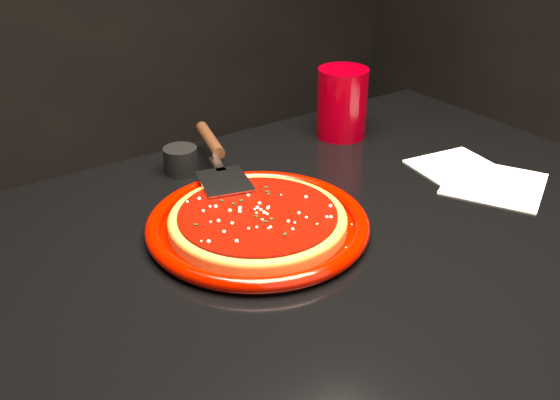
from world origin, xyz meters
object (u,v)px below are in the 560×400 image
at_px(ramekin, 181,160).
at_px(pizza_server, 218,156).
at_px(cup, 342,103).
at_px(plate, 258,224).

bearing_deg(ramekin, pizza_server, -56.65).
bearing_deg(cup, plate, -147.48).
bearing_deg(pizza_server, plate, -86.99).
bearing_deg(pizza_server, cup, 21.11).
xyz_separation_m(plate, cup, (0.33, 0.21, 0.05)).
distance_m(plate, ramekin, 0.24).
bearing_deg(ramekin, cup, -5.32).
xyz_separation_m(pizza_server, cup, (0.29, 0.03, 0.03)).
xyz_separation_m(pizza_server, ramekin, (-0.04, 0.06, -0.02)).
relative_size(pizza_server, ramekin, 5.41).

